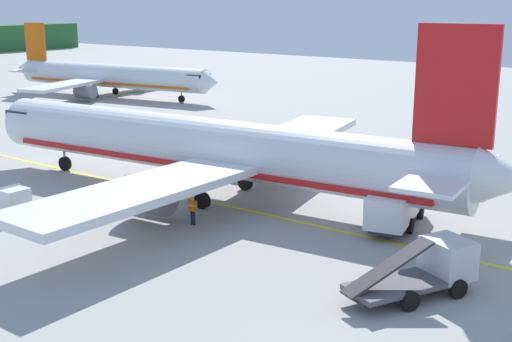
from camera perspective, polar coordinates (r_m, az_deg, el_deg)
airliner_foreground at (r=45.72m, az=-3.64°, el=1.90°), size 34.57×41.74×11.90m
airliner_mid_apron at (r=96.45m, az=-12.23°, el=7.78°), size 28.59×34.48×9.86m
service_truck_fuel at (r=41.04m, az=11.68°, el=-2.66°), size 6.81×3.48×2.41m
service_truck_baggage at (r=32.34m, az=14.34°, el=-7.94°), size 6.61×4.70×2.65m
cargo_container_near at (r=44.82m, az=-19.68°, el=-2.47°), size 1.79×1.79×1.90m
crew_marshaller at (r=40.69m, az=-5.33°, el=-3.13°), size 0.29×0.62×1.75m
crew_loader_left at (r=51.27m, az=18.29°, el=-0.20°), size 0.49×0.47×1.67m
crew_supervisor at (r=49.20m, az=17.94°, el=-0.75°), size 0.47×0.50×1.70m
apron_guide_line at (r=43.11m, az=0.02°, el=-3.49°), size 0.30×60.00×0.01m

